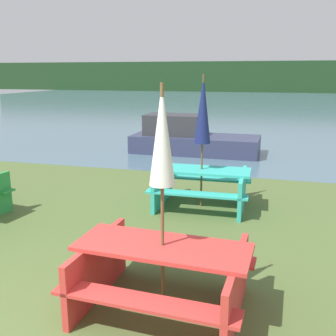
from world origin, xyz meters
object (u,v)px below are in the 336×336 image
umbrella_white (162,138)px  boat (189,139)px  picnic_table_teal (201,184)px  picnic_table_red (163,271)px  umbrella_navy (203,110)px

umbrella_white → boat: umbrella_white is taller
picnic_table_teal → umbrella_white: bearing=-86.4°
picnic_table_red → umbrella_navy: 3.72m
umbrella_navy → boat: size_ratio=0.62×
picnic_table_red → boat: (-1.54, 8.54, -0.02)m
picnic_table_red → umbrella_white: (-0.00, 0.00, 1.43)m
boat → umbrella_navy: bearing=-74.3°
picnic_table_teal → umbrella_navy: bearing=-97.1°
picnic_table_teal → umbrella_white: size_ratio=0.76×
umbrella_white → picnic_table_red: bearing=0.0°
umbrella_navy → umbrella_white: bearing=-86.4°
picnic_table_teal → umbrella_navy: 1.40m
boat → umbrella_white: bearing=-78.7°
picnic_table_red → umbrella_navy: size_ratio=0.77×
picnic_table_red → picnic_table_teal: (-0.22, 3.45, -0.00)m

